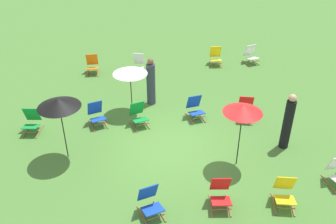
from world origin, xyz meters
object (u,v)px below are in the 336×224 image
object	(u,v)px
deckchair_0	(139,115)
deckchair_7	(92,65)
deckchair_1	(150,202)
deckchair_4	(221,194)
deckchair_3	(216,57)
deckchair_9	(246,109)
deckchair_11	(195,108)
deckchair_12	(97,114)
person_0	(288,123)
umbrella_2	(243,109)
umbrella_0	(130,70)
person_1	(151,83)
deckchair_10	(138,64)
deckchair_5	(251,55)
umbrella_1	(59,103)
deckchair_6	(285,193)

from	to	relation	value
deckchair_0	deckchair_7	xyz separation A→B (m)	(-1.62, 4.31, 0.00)
deckchair_1	deckchair_4	size ratio (longest dim) A/B	1.03
deckchair_3	deckchair_9	bearing A→B (deg)	-86.32
deckchair_9	deckchair_11	xyz separation A→B (m)	(-1.68, 0.32, 0.00)
deckchair_3	deckchair_7	bearing A→B (deg)	-173.62
deckchair_4	deckchair_12	world-z (taller)	same
person_0	umbrella_2	bearing A→B (deg)	81.58
umbrella_0	person_1	distance (m)	1.15
deckchair_7	umbrella_2	distance (m)	8.12
deckchair_9	umbrella_2	size ratio (longest dim) A/B	0.43
deckchair_4	person_1	distance (m)	5.45
deckchair_10	umbrella_0	size ratio (longest dim) A/B	0.50
umbrella_2	person_1	world-z (taller)	umbrella_2
deckchair_3	deckchair_11	xyz separation A→B (m)	(-1.83, -4.23, 0.00)
umbrella_0	deckchair_5	bearing A→B (deg)	31.75
deckchair_9	deckchair_0	bearing A→B (deg)	-167.38
deckchair_4	deckchair_11	bearing A→B (deg)	94.35
umbrella_1	umbrella_2	bearing A→B (deg)	-12.19
deckchair_9	deckchair_12	size ratio (longest dim) A/B	0.99
person_0	umbrella_0	bearing A→B (deg)	30.45
deckchair_7	deckchair_10	xyz separation A→B (m)	(1.94, -0.19, 0.00)
umbrella_2	deckchair_10	bearing A→B (deg)	109.24
deckchair_0	person_0	size ratio (longest dim) A/B	0.47
deckchair_5	deckchair_1	bearing A→B (deg)	-136.94
deckchair_4	umbrella_1	bearing A→B (deg)	154.83
deckchair_5	deckchair_0	bearing A→B (deg)	-154.99
deckchair_4	deckchair_6	size ratio (longest dim) A/B	0.98
deckchair_11	umbrella_0	world-z (taller)	umbrella_0
deckchair_10	deckchair_12	distance (m)	4.23
deckchair_5	person_1	bearing A→B (deg)	-162.09
deckchair_11	umbrella_0	size ratio (longest dim) A/B	0.48
deckchair_0	deckchair_12	bearing A→B (deg)	154.05
deckchair_1	deckchair_5	bearing A→B (deg)	41.01
deckchair_11	umbrella_2	world-z (taller)	umbrella_2
umbrella_1	person_0	xyz separation A→B (m)	(6.49, -0.46, -0.96)
deckchair_3	deckchair_9	distance (m)	4.55
umbrella_0	umbrella_2	distance (m)	4.36
deckchair_6	deckchair_11	xyz separation A→B (m)	(-1.34, 4.30, 0.00)
deckchair_0	deckchair_11	bearing A→B (deg)	-11.51
deckchair_9	deckchair_10	xyz separation A→B (m)	(-3.31, 4.28, 0.00)
deckchair_3	deckchair_7	xyz separation A→B (m)	(-5.40, -0.08, 0.00)
deckchair_11	person_1	size ratio (longest dim) A/B	0.47
person_0	deckchair_7	bearing A→B (deg)	16.07
deckchair_4	deckchair_12	size ratio (longest dim) A/B	0.96
deckchair_1	deckchair_9	size ratio (longest dim) A/B	1.00
deckchair_6	person_1	distance (m)	6.15
deckchair_3	deckchair_5	xyz separation A→B (m)	(1.61, -0.05, 0.00)
deckchair_1	deckchair_7	distance (m)	8.43
deckchair_4	person_0	world-z (taller)	person_0
umbrella_1	person_0	distance (m)	6.58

